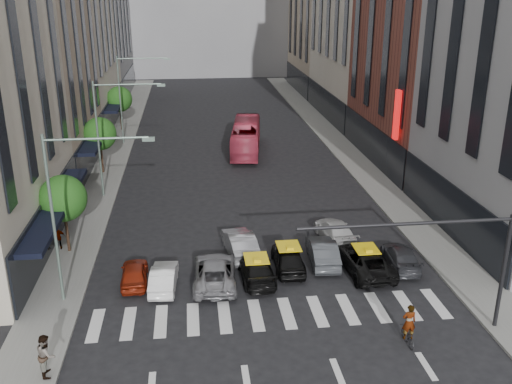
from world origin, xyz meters
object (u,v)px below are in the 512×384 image
object	(u,v)px
car_red	(134,273)
taxi_left	(256,269)
streetlamp_far	(129,88)
bus	(246,137)
car_white_front	(164,277)
motorcycle	(408,336)
taxi_center	(288,258)
pedestrian_far	(58,237)
pedestrian_near	(46,355)
streetlamp_mid	(110,124)
streetlamp_near	(70,197)

from	to	relation	value
car_red	taxi_left	bearing A→B (deg)	174.51
streetlamp_far	car_red	distance (m)	30.97
streetlamp_far	car_red	bearing A→B (deg)	-85.03
taxi_left	bus	xyz separation A→B (m)	(2.09, 26.37, 0.87)
car_white_front	motorcycle	bearing A→B (deg)	153.66
car_white_front	taxi_center	xyz separation A→B (m)	(7.22, 1.38, 0.09)
car_red	taxi_center	world-z (taller)	taxi_center
car_white_front	pedestrian_far	bearing A→B (deg)	-35.24
pedestrian_near	streetlamp_mid	bearing A→B (deg)	-11.53
streetlamp_far	pedestrian_near	bearing A→B (deg)	-90.53
car_red	motorcycle	world-z (taller)	car_red
motorcycle	pedestrian_far	world-z (taller)	pedestrian_far
streetlamp_far	motorcycle	world-z (taller)	streetlamp_far
streetlamp_far	bus	world-z (taller)	streetlamp_far
car_red	motorcycle	size ratio (longest dim) A/B	2.40
streetlamp_near	car_white_front	xyz separation A→B (m)	(4.31, 0.90, -5.26)
car_white_front	taxi_center	size ratio (longest dim) A/B	0.91
streetlamp_near	car_red	distance (m)	6.12
car_red	pedestrian_far	bearing A→B (deg)	-45.26
taxi_left	motorcycle	distance (m)	9.40
streetlamp_near	taxi_left	world-z (taller)	streetlamp_near
bus	motorcycle	size ratio (longest dim) A/B	7.19
motorcycle	streetlamp_mid	bearing A→B (deg)	-53.94
streetlamp_mid	car_white_front	bearing A→B (deg)	-74.08
car_white_front	taxi_left	size ratio (longest dim) A/B	0.86
taxi_left	streetlamp_mid	bearing A→B (deg)	-60.08
pedestrian_far	pedestrian_near	bearing A→B (deg)	92.40
streetlamp_mid	taxi_center	distance (m)	18.66
streetlamp_mid	taxi_left	size ratio (longest dim) A/B	1.99
streetlamp_far	streetlamp_near	bearing A→B (deg)	-90.00
streetlamp_far	taxi_left	size ratio (longest dim) A/B	1.99
bus	pedestrian_far	world-z (taller)	bus
streetlamp_mid	taxi_center	bearing A→B (deg)	-49.98
taxi_left	car_red	bearing A→B (deg)	-5.99
streetlamp_far	pedestrian_near	size ratio (longest dim) A/B	4.67
car_red	motorcycle	xyz separation A→B (m)	(13.17, -7.33, -0.22)
pedestrian_near	pedestrian_far	bearing A→B (deg)	-1.30
bus	motorcycle	world-z (taller)	bus
car_white_front	streetlamp_mid	bearing A→B (deg)	-70.47
pedestrian_near	motorcycle	bearing A→B (deg)	-98.66
streetlamp_near	pedestrian_near	world-z (taller)	streetlamp_near
streetlamp_far	bus	xyz separation A→B (m)	(11.59, -4.41, -4.38)
pedestrian_far	motorcycle	bearing A→B (deg)	139.64
taxi_center	motorcycle	world-z (taller)	taxi_center
streetlamp_near	streetlamp_far	bearing A→B (deg)	90.00
taxi_left	bus	distance (m)	26.47
pedestrian_near	taxi_left	bearing A→B (deg)	-63.33
streetlamp_near	pedestrian_far	size ratio (longest dim) A/B	5.58
car_red	pedestrian_far	size ratio (longest dim) A/B	2.27
car_red	motorcycle	distance (m)	15.08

